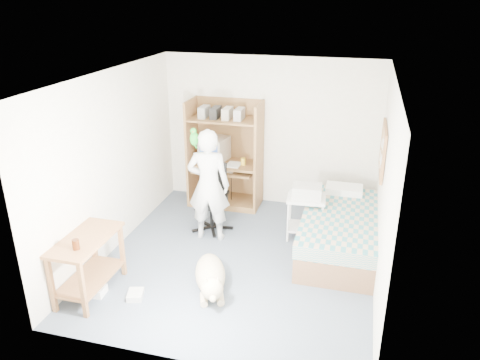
{
  "coord_description": "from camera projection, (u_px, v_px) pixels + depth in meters",
  "views": [
    {
      "loc": [
        1.46,
        -5.39,
        3.44
      ],
      "look_at": [
        -0.07,
        0.31,
        1.05
      ],
      "focal_mm": 35.0,
      "sensor_mm": 36.0,
      "label": 1
    }
  ],
  "objects": [
    {
      "name": "wall_right",
      "position": [
        385.0,
        189.0,
        5.57
      ],
      "size": [
        0.02,
        4.0,
        2.5
      ],
      "primitive_type": "cube",
      "color": "silver",
      "rests_on": "floor"
    },
    {
      "name": "corkboard",
      "position": [
        383.0,
        150.0,
        6.3
      ],
      "size": [
        0.04,
        0.94,
        0.66
      ],
      "color": "#9B7C45",
      "rests_on": "wall_right"
    },
    {
      "name": "pencil_cup",
      "position": [
        243.0,
        162.0,
        7.73
      ],
      "size": [
        0.08,
        0.08,
        0.12
      ],
      "primitive_type": "cylinder",
      "color": "gold",
      "rests_on": "computer_hutch"
    },
    {
      "name": "wall_back",
      "position": [
        270.0,
        132.0,
        7.79
      ],
      "size": [
        3.6,
        0.02,
        2.5
      ],
      "primitive_type": "cube",
      "color": "silver",
      "rests_on": "floor"
    },
    {
      "name": "floor_box_a",
      "position": [
        95.0,
        291.0,
        5.7
      ],
      "size": [
        0.26,
        0.22,
        0.1
      ],
      "primitive_type": "cube",
      "rotation": [
        0.0,
        0.0,
        0.07
      ],
      "color": "white",
      "rests_on": "floor"
    },
    {
      "name": "side_desk",
      "position": [
        88.0,
        257.0,
        5.58
      ],
      "size": [
        0.5,
        1.0,
        0.75
      ],
      "color": "brown",
      "rests_on": "floor"
    },
    {
      "name": "floor_box_b",
      "position": [
        135.0,
        295.0,
        5.63
      ],
      "size": [
        0.23,
        0.26,
        0.08
      ],
      "primitive_type": "cube",
      "rotation": [
        0.0,
        0.0,
        0.28
      ],
      "color": "beige",
      "rests_on": "floor"
    },
    {
      "name": "floor",
      "position": [
        239.0,
        259.0,
        6.47
      ],
      "size": [
        4.0,
        4.0,
        0.0
      ],
      "primitive_type": "plane",
      "color": "#4E586A",
      "rests_on": "ground"
    },
    {
      "name": "office_chair",
      "position": [
        212.0,
        206.0,
        7.2
      ],
      "size": [
        0.57,
        0.57,
        1.01
      ],
      "rotation": [
        0.0,
        0.0,
        0.11
      ],
      "color": "black",
      "rests_on": "floor"
    },
    {
      "name": "printer",
      "position": [
        307.0,
        191.0,
        6.76
      ],
      "size": [
        0.44,
        0.35,
        0.18
      ],
      "primitive_type": "cube",
      "rotation": [
        0.0,
        0.0,
        0.07
      ],
      "color": "#B4B4AF",
      "rests_on": "printer_cart"
    },
    {
      "name": "computer_hutch",
      "position": [
        226.0,
        158.0,
        7.88
      ],
      "size": [
        1.2,
        0.63,
        1.8
      ],
      "color": "brown",
      "rests_on": "floor"
    },
    {
      "name": "printer_cart",
      "position": [
        306.0,
        211.0,
        6.88
      ],
      "size": [
        0.58,
        0.48,
        0.66
      ],
      "rotation": [
        0.0,
        0.0,
        0.07
      ],
      "color": "silver",
      "rests_on": "floor"
    },
    {
      "name": "ceiling",
      "position": [
        239.0,
        77.0,
        5.53
      ],
      "size": [
        3.6,
        4.0,
        0.02
      ],
      "primitive_type": "cube",
      "color": "white",
      "rests_on": "wall_back"
    },
    {
      "name": "parrot",
      "position": [
        194.0,
        138.0,
        6.53
      ],
      "size": [
        0.12,
        0.22,
        0.34
      ],
      "rotation": [
        0.0,
        0.0,
        0.11
      ],
      "color": "#1B8A14",
      "rests_on": "person"
    },
    {
      "name": "keyboard",
      "position": [
        221.0,
        170.0,
        7.81
      ],
      "size": [
        0.46,
        0.18,
        0.03
      ],
      "primitive_type": "cube",
      "rotation": [
        0.0,
        0.0,
        -0.06
      ],
      "color": "beige",
      "rests_on": "computer_hutch"
    },
    {
      "name": "bed",
      "position": [
        339.0,
        231.0,
        6.6
      ],
      "size": [
        1.02,
        2.02,
        0.66
      ],
      "color": "brown",
      "rests_on": "floor"
    },
    {
      "name": "wall_left",
      "position": [
        113.0,
        162.0,
        6.43
      ],
      "size": [
        0.02,
        4.0,
        2.5
      ],
      "primitive_type": "cube",
      "color": "silver",
      "rests_on": "floor"
    },
    {
      "name": "crt_monitor",
      "position": [
        214.0,
        149.0,
        7.88
      ],
      "size": [
        0.48,
        0.5,
        0.39
      ],
      "rotation": [
        0.0,
        0.0,
        -0.16
      ],
      "color": "beige",
      "rests_on": "computer_hutch"
    },
    {
      "name": "person",
      "position": [
        209.0,
        185.0,
        6.73
      ],
      "size": [
        0.65,
        0.47,
        1.68
      ],
      "primitive_type": "imported",
      "rotation": [
        0.0,
        0.0,
        3.25
      ],
      "color": "silver",
      "rests_on": "floor"
    },
    {
      "name": "drink_glass",
      "position": [
        76.0,
        244.0,
        5.22
      ],
      "size": [
        0.08,
        0.08,
        0.12
      ],
      "primitive_type": "cylinder",
      "color": "#3E1B09",
      "rests_on": "side_desk"
    },
    {
      "name": "dog",
      "position": [
        210.0,
        276.0,
        5.74
      ],
      "size": [
        0.63,
        1.11,
        0.43
      ],
      "rotation": [
        0.0,
        0.0,
        0.38
      ],
      "color": "tan",
      "rests_on": "floor"
    }
  ]
}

